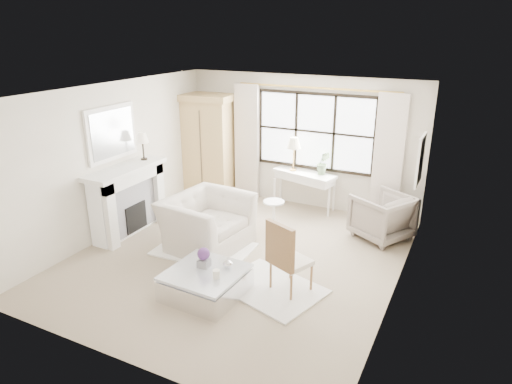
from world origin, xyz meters
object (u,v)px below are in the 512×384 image
armoire (208,145)px  club_armchair (207,222)px  coffee_table (206,283)px  console_table (304,191)px

armoire → club_armchair: 2.72m
armoire → club_armchair: (1.36, -2.26, -0.69)m
club_armchair → coffee_table: bearing=-141.4°
console_table → coffee_table: 3.66m
console_table → club_armchair: (-0.87, -2.35, 0.05)m
club_armchair → coffee_table: 1.55m
armoire → console_table: armoire is taller
console_table → club_armchair: club_armchair is taller
armoire → console_table: 2.35m
armoire → club_armchair: armoire is taller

